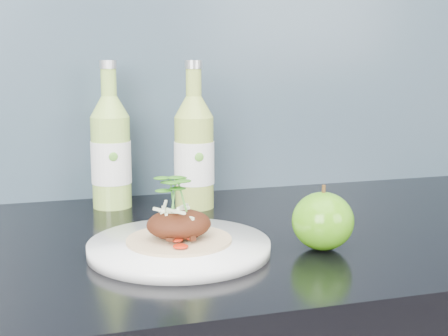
% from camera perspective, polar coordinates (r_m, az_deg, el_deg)
% --- Properties ---
extents(subway_backsplash, '(4.00, 0.02, 0.70)m').
position_cam_1_polar(subway_backsplash, '(1.17, -5.17, 14.71)').
color(subway_backsplash, '#6688A1').
rests_on(subway_backsplash, kitchen_counter).
extents(dinner_plate, '(0.26, 0.26, 0.02)m').
position_cam_1_polar(dinner_plate, '(0.83, -4.12, -7.22)').
color(dinner_plate, silver).
rests_on(dinner_plate, kitchen_counter).
extents(pork_taco, '(0.14, 0.14, 0.09)m').
position_cam_1_polar(pork_taco, '(0.82, -4.15, -4.85)').
color(pork_taco, tan).
rests_on(pork_taco, dinner_plate).
extents(green_apple, '(0.10, 0.10, 0.09)m').
position_cam_1_polar(green_apple, '(0.85, 9.02, -4.81)').
color(green_apple, '#3E7E0D').
rests_on(green_apple, kitchen_counter).
extents(cider_bottle_left, '(0.08, 0.08, 0.25)m').
position_cam_1_polar(cider_bottle_left, '(1.08, -10.30, 1.42)').
color(cider_bottle_left, '#9BC452').
rests_on(cider_bottle_left, kitchen_counter).
extents(cider_bottle_right, '(0.08, 0.08, 0.25)m').
position_cam_1_polar(cider_bottle_right, '(1.06, -2.74, 1.41)').
color(cider_bottle_right, '#9CB54B').
rests_on(cider_bottle_right, kitchen_counter).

